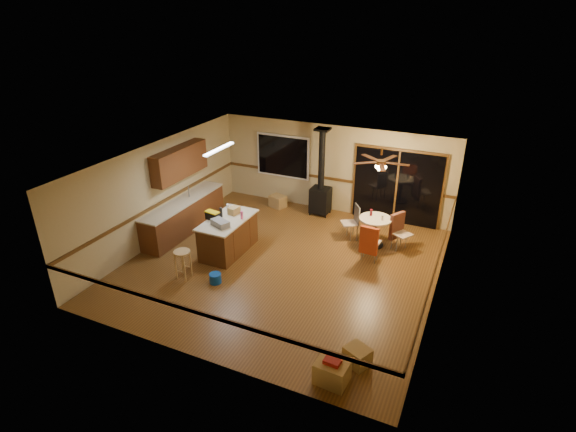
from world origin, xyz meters
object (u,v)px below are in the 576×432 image
Objects in this scene: box_under_window at (278,201)px; kitchen_island at (228,235)px; box_corner_b at (357,356)px; blue_bucket at (215,278)px; box_corner_a at (332,372)px; toolbox_grey at (220,223)px; chair_right at (398,226)px; toolbox_black at (212,216)px; bar_stool at (183,264)px; chair_near at (369,240)px; wood_stove at (321,191)px; chair_left at (354,218)px; dining_table at (375,227)px.

kitchen_island is at bearing -88.56° from box_under_window.
box_under_window is 6.88m from box_corner_b.
box_corner_a reaches higher than blue_bucket.
toolbox_grey is at bearing -84.10° from kitchen_island.
blue_bucket is at bearing -135.10° from chair_right.
toolbox_black is 1.46m from bar_stool.
chair_right is at bearing 90.27° from box_corner_a.
box_corner_b is (0.29, -4.44, -0.43)m from chair_right.
bar_stool reaches higher than box_under_window.
chair_near reaches higher than box_under_window.
kitchen_island is 3.66× the size of toolbox_grey.
toolbox_black is 0.82× the size of box_corner_b.
wood_stove reaches higher than kitchen_island.
blue_bucket is at bearing -141.44° from chair_near.
toolbox_black is 0.63× the size of box_corner_a.
chair_near is 1.52× the size of box_under_window.
box_corner_a is (0.02, -5.00, -0.40)m from chair_right.
wood_stove is 3.60× the size of chair_near.
box_corner_a is at bearing -115.25° from box_corner_b.
toolbox_grey reaches higher than box_corner_a.
box_under_window is (-0.08, 3.01, -0.27)m from kitchen_island.
chair_near is 4.03m from box_corner_a.
toolbox_grey is 0.42m from toolbox_black.
chair_right reaches higher than box_under_window.
toolbox_black reaches higher than box_corner_a.
wood_stove reaches higher than chair_left.
chair_right is 1.71× the size of box_corner_b.
kitchen_island is at bearing -164.30° from chair_near.
bar_stool is 0.83× the size of dining_table.
toolbox_black is 3.67m from chair_left.
kitchen_island reaches higher than box_under_window.
toolbox_black is at bearing 123.15° from blue_bucket.
bar_stool is 4.51m from box_corner_b.
dining_table reaches higher than blue_bucket.
kitchen_island is 3.30m from chair_left.
dining_table is 1.48× the size of chair_left.
bar_stool is at bearing -171.98° from blue_bucket.
wood_stove is at bearing 112.42° from box_corner_a.
chair_right is at bearing 32.00° from toolbox_grey.
chair_right is 1.32× the size of box_corner_a.
wood_stove is at bearing 69.81° from toolbox_grey.
chair_near is (2.87, 2.29, 0.48)m from blue_bucket.
kitchen_island reaches higher than box_corner_a.
chair_near is at bearing -56.10° from chair_left.
wood_stove is at bearing 141.20° from chair_left.
box_corner_a is at bearing -35.20° from toolbox_grey.
toolbox_black reaches higher than chair_near.
blue_bucket is at bearing -71.22° from kitchen_island.
wood_stove is 7.50× the size of toolbox_black.
box_under_window is at bearing -178.20° from wood_stove.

